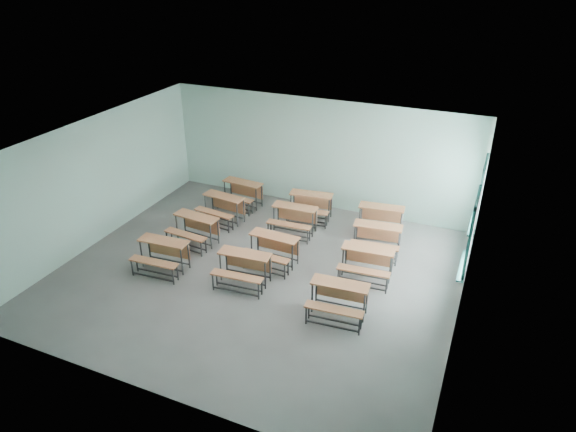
% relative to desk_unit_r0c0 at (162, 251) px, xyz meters
% --- Properties ---
extents(room, '(9.04, 8.04, 3.24)m').
position_rel_desk_unit_r0c0_xyz_m(room, '(2.21, 0.77, 1.10)').
color(room, slate).
rests_on(room, ground).
extents(desk_unit_r0c0, '(1.23, 0.87, 0.74)m').
position_rel_desk_unit_r0c0_xyz_m(desk_unit_r0c0, '(0.00, 0.00, 0.00)').
color(desk_unit_r0c0, '#A6603B').
rests_on(desk_unit_r0c0, ground).
extents(desk_unit_r0c1, '(1.25, 0.89, 0.74)m').
position_rel_desk_unit_r0c0_xyz_m(desk_unit_r0c1, '(2.01, 0.25, 0.00)').
color(desk_unit_r0c1, '#A6603B').
rests_on(desk_unit_r0c1, ground).
extents(desk_unit_r0c2, '(1.25, 0.89, 0.74)m').
position_rel_desk_unit_r0c0_xyz_m(desk_unit_r0c2, '(4.34, -0.02, 0.00)').
color(desk_unit_r0c2, '#A6603B').
rests_on(desk_unit_r0c2, ground).
extents(desk_unit_r1c0, '(1.26, 0.91, 0.74)m').
position_rel_desk_unit_r0c0_xyz_m(desk_unit_r1c0, '(0.02, 1.37, 0.00)').
color(desk_unit_r1c0, '#A6603B').
rests_on(desk_unit_r1c0, ground).
extents(desk_unit_r1c1, '(1.22, 0.84, 0.74)m').
position_rel_desk_unit_r0c0_xyz_m(desk_unit_r1c1, '(2.28, 1.24, 0.00)').
color(desk_unit_r1c1, '#A6603B').
rests_on(desk_unit_r1c1, ground).
extents(desk_unit_r1c2, '(1.25, 0.89, 0.74)m').
position_rel_desk_unit_r0c0_xyz_m(desk_unit_r1c2, '(4.50, 1.54, 0.00)').
color(desk_unit_r1c2, '#A6603B').
rests_on(desk_unit_r1c2, ground).
extents(desk_unit_r2c0, '(1.28, 0.94, 0.74)m').
position_rel_desk_unit_r0c0_xyz_m(desk_unit_r2c0, '(0.07, 2.69, 0.00)').
color(desk_unit_r2c0, '#A6603B').
rests_on(desk_unit_r2c0, ground).
extents(desk_unit_r2c1, '(1.23, 0.86, 0.74)m').
position_rel_desk_unit_r0c0_xyz_m(desk_unit_r2c1, '(2.14, 2.87, 0.00)').
color(desk_unit_r2c1, '#A6603B').
rests_on(desk_unit_r2c1, ground).
extents(desk_unit_r2c2, '(1.27, 0.92, 0.74)m').
position_rel_desk_unit_r0c0_xyz_m(desk_unit_r2c2, '(4.43, 2.72, 0.00)').
color(desk_unit_r2c2, '#A6603B').
rests_on(desk_unit_r2c2, ground).
extents(desk_unit_r3c0, '(1.25, 0.90, 0.74)m').
position_rel_desk_unit_r0c0_xyz_m(desk_unit_r3c0, '(0.10, 3.75, 0.00)').
color(desk_unit_r3c0, '#A6603B').
rests_on(desk_unit_r3c0, ground).
extents(desk_unit_r3c1, '(1.28, 0.94, 0.74)m').
position_rel_desk_unit_r0c0_xyz_m(desk_unit_r3c1, '(2.26, 3.79, 0.00)').
color(desk_unit_r3c1, '#A6603B').
rests_on(desk_unit_r3c1, ground).
extents(desk_unit_r3c2, '(1.27, 0.93, 0.74)m').
position_rel_desk_unit_r0c0_xyz_m(desk_unit_r3c2, '(4.26, 3.77, 0.00)').
color(desk_unit_r3c2, '#A6603B').
rests_on(desk_unit_r3c2, ground).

